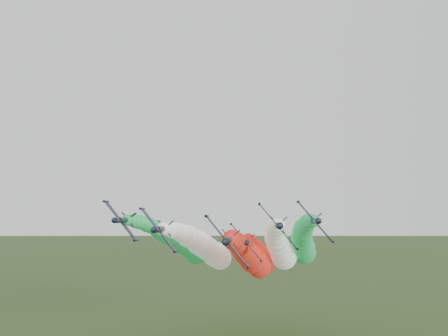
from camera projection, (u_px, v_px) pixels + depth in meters
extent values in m
cylinder|color=black|center=(228.00, 240.00, 70.60)|extent=(1.68, 9.77, 1.68)
cone|color=black|center=(225.00, 242.00, 64.89)|extent=(1.53, 1.95, 1.53)
cone|color=black|center=(230.00, 239.00, 75.87)|extent=(1.53, 0.98, 1.53)
ellipsoid|color=black|center=(229.00, 239.00, 68.45)|extent=(1.07, 2.04, 1.10)
cube|color=black|center=(227.00, 241.00, 70.38)|extent=(6.74, 2.06, 8.12)
cylinder|color=black|center=(207.00, 216.00, 71.06)|extent=(0.67, 2.82, 0.67)
cylinder|color=black|center=(248.00, 267.00, 69.69)|extent=(0.67, 2.82, 0.67)
cube|color=black|center=(235.00, 235.00, 74.71)|extent=(2.02, 1.63, 1.71)
cube|color=black|center=(230.00, 239.00, 74.69)|extent=(2.71, 1.19, 3.25)
sphere|color=red|center=(229.00, 239.00, 74.36)|extent=(2.32, 2.32, 2.32)
sphere|color=red|center=(230.00, 239.00, 77.67)|extent=(2.45, 2.45, 2.45)
sphere|color=red|center=(231.00, 239.00, 80.96)|extent=(3.36, 3.36, 3.36)
sphere|color=red|center=(233.00, 240.00, 84.24)|extent=(3.94, 3.94, 3.94)
sphere|color=red|center=(234.00, 240.00, 87.52)|extent=(3.73, 3.73, 3.73)
sphere|color=red|center=(235.00, 241.00, 90.78)|extent=(3.87, 3.87, 3.87)
sphere|color=red|center=(237.00, 242.00, 94.04)|extent=(4.33, 4.33, 4.33)
sphere|color=red|center=(238.00, 244.00, 97.30)|extent=(4.09, 4.09, 4.09)
sphere|color=red|center=(239.00, 245.00, 100.54)|extent=(4.94, 4.94, 4.94)
sphere|color=red|center=(241.00, 246.00, 103.78)|extent=(4.73, 4.73, 4.73)
sphere|color=red|center=(242.00, 248.00, 107.02)|extent=(5.42, 5.42, 5.42)
sphere|color=red|center=(244.00, 249.00, 110.24)|extent=(6.38, 6.38, 6.38)
sphere|color=red|center=(245.00, 251.00, 113.47)|extent=(6.82, 6.82, 6.82)
sphere|color=red|center=(247.00, 253.00, 116.68)|extent=(6.62, 6.62, 6.62)
sphere|color=red|center=(248.00, 254.00, 119.89)|extent=(7.23, 7.23, 7.23)
sphere|color=red|center=(250.00, 256.00, 123.10)|extent=(7.38, 7.38, 7.38)
sphere|color=red|center=(251.00, 258.00, 126.30)|extent=(7.52, 7.52, 7.52)
sphere|color=red|center=(253.00, 259.00, 129.50)|extent=(8.27, 8.27, 8.27)
sphere|color=red|center=(255.00, 261.00, 132.69)|extent=(7.43, 7.43, 7.43)
sphere|color=red|center=(256.00, 263.00, 135.87)|extent=(7.30, 7.30, 7.30)
sphere|color=red|center=(258.00, 264.00, 139.05)|extent=(7.75, 7.75, 7.75)
sphere|color=red|center=(259.00, 266.00, 142.23)|extent=(7.79, 7.79, 7.79)
cylinder|color=black|center=(160.00, 229.00, 83.42)|extent=(1.68, 9.77, 1.68)
cone|color=black|center=(153.00, 230.00, 77.72)|extent=(1.53, 1.95, 1.53)
cone|color=black|center=(165.00, 229.00, 88.70)|extent=(1.53, 0.98, 1.53)
ellipsoid|color=black|center=(159.00, 228.00, 81.28)|extent=(1.07, 2.04, 1.10)
cube|color=black|center=(159.00, 230.00, 83.20)|extent=(6.74, 2.06, 8.12)
cylinder|color=black|center=(142.00, 209.00, 83.89)|extent=(0.67, 2.82, 0.67)
cylinder|color=black|center=(176.00, 251.00, 82.52)|extent=(0.67, 2.82, 0.67)
cube|color=black|center=(169.00, 225.00, 87.54)|extent=(2.02, 1.63, 1.71)
cube|color=black|center=(165.00, 228.00, 87.51)|extent=(2.71, 1.19, 3.25)
sphere|color=white|center=(164.00, 229.00, 87.19)|extent=(2.81, 2.81, 2.81)
sphere|color=white|center=(167.00, 229.00, 90.49)|extent=(2.66, 2.66, 2.66)
sphere|color=white|center=(170.00, 229.00, 93.78)|extent=(3.37, 3.37, 3.37)
sphere|color=white|center=(173.00, 230.00, 97.07)|extent=(3.71, 3.71, 3.71)
sphere|color=white|center=(176.00, 231.00, 100.34)|extent=(3.61, 3.61, 3.61)
sphere|color=white|center=(179.00, 232.00, 103.61)|extent=(4.32, 4.32, 4.32)
sphere|color=white|center=(182.00, 233.00, 106.87)|extent=(4.45, 4.45, 4.45)
sphere|color=white|center=(185.00, 235.00, 110.12)|extent=(4.18, 4.18, 4.18)
sphere|color=white|center=(188.00, 236.00, 113.37)|extent=(5.68, 5.68, 5.68)
sphere|color=white|center=(191.00, 238.00, 116.61)|extent=(5.49, 5.49, 5.49)
sphere|color=white|center=(193.00, 239.00, 119.84)|extent=(5.76, 5.76, 5.76)
sphere|color=white|center=(196.00, 241.00, 123.07)|extent=(5.16, 5.16, 5.16)
sphere|color=white|center=(198.00, 242.00, 126.29)|extent=(6.93, 6.93, 6.93)
sphere|color=white|center=(201.00, 244.00, 129.51)|extent=(6.52, 6.52, 6.52)
sphere|color=white|center=(203.00, 246.00, 132.72)|extent=(7.22, 7.22, 7.22)
sphere|color=white|center=(206.00, 248.00, 135.92)|extent=(7.04, 7.04, 7.04)
sphere|color=white|center=(208.00, 249.00, 139.13)|extent=(7.42, 7.42, 7.42)
sphere|color=white|center=(211.00, 251.00, 142.32)|extent=(6.86, 6.86, 6.86)
sphere|color=white|center=(213.00, 253.00, 145.51)|extent=(7.03, 7.03, 7.03)
sphere|color=white|center=(215.00, 255.00, 148.70)|extent=(8.60, 8.60, 8.60)
sphere|color=white|center=(218.00, 256.00, 151.88)|extent=(8.14, 8.14, 8.14)
sphere|color=white|center=(220.00, 258.00, 155.05)|extent=(8.20, 8.20, 8.20)
cylinder|color=black|center=(278.00, 226.00, 79.73)|extent=(1.68, 9.77, 1.68)
cone|color=black|center=(280.00, 226.00, 74.02)|extent=(1.53, 1.95, 1.53)
cone|color=black|center=(277.00, 225.00, 85.00)|extent=(1.53, 0.98, 1.53)
ellipsoid|color=black|center=(281.00, 224.00, 77.58)|extent=(1.07, 2.04, 1.10)
cube|color=black|center=(278.00, 226.00, 79.51)|extent=(6.74, 2.06, 8.12)
cylinder|color=black|center=(259.00, 204.00, 80.19)|extent=(0.67, 2.82, 0.67)
cylinder|color=black|center=(297.00, 249.00, 78.82)|extent=(0.67, 2.82, 0.67)
cube|color=black|center=(282.00, 221.00, 83.84)|extent=(2.02, 1.63, 1.71)
cube|color=black|center=(278.00, 225.00, 83.82)|extent=(2.71, 1.19, 3.25)
sphere|color=white|center=(277.00, 225.00, 83.49)|extent=(2.76, 2.76, 2.76)
sphere|color=white|center=(276.00, 225.00, 86.80)|extent=(2.94, 2.94, 2.94)
sphere|color=white|center=(276.00, 226.00, 90.09)|extent=(3.05, 3.05, 3.05)
sphere|color=white|center=(275.00, 227.00, 93.37)|extent=(3.79, 3.79, 3.79)
sphere|color=white|center=(275.00, 228.00, 96.65)|extent=(4.08, 4.08, 4.08)
sphere|color=white|center=(275.00, 229.00, 99.91)|extent=(3.68, 3.68, 3.68)
sphere|color=white|center=(275.00, 231.00, 103.17)|extent=(4.17, 4.17, 4.17)
sphere|color=white|center=(275.00, 232.00, 106.42)|extent=(4.39, 4.39, 4.39)
sphere|color=white|center=(275.00, 234.00, 109.67)|extent=(5.29, 5.29, 5.29)
sphere|color=white|center=(276.00, 235.00, 112.91)|extent=(5.57, 5.57, 5.57)
sphere|color=white|center=(276.00, 237.00, 116.14)|extent=(4.86, 4.86, 4.86)
sphere|color=white|center=(276.00, 239.00, 119.37)|extent=(6.48, 6.48, 6.48)
sphere|color=white|center=(277.00, 240.00, 122.59)|extent=(5.98, 5.98, 5.98)
sphere|color=white|center=(278.00, 242.00, 125.81)|extent=(5.63, 5.63, 5.63)
sphere|color=white|center=(278.00, 244.00, 129.02)|extent=(6.97, 6.97, 6.97)
sphere|color=white|center=(279.00, 246.00, 132.23)|extent=(6.41, 6.41, 6.41)
sphere|color=white|center=(280.00, 248.00, 135.43)|extent=(7.14, 7.14, 7.14)
sphere|color=white|center=(280.00, 249.00, 138.63)|extent=(7.09, 7.09, 7.09)
sphere|color=white|center=(281.00, 251.00, 141.82)|extent=(6.89, 6.89, 6.89)
sphere|color=white|center=(282.00, 253.00, 145.00)|extent=(7.04, 7.04, 7.04)
sphere|color=white|center=(283.00, 255.00, 148.18)|extent=(8.43, 8.43, 8.43)
sphere|color=white|center=(284.00, 257.00, 151.36)|extent=(8.79, 8.79, 8.79)
cylinder|color=black|center=(122.00, 220.00, 91.31)|extent=(1.68, 9.77, 1.68)
cone|color=black|center=(113.00, 220.00, 85.61)|extent=(1.53, 1.95, 1.53)
cone|color=black|center=(129.00, 220.00, 96.59)|extent=(1.53, 0.98, 1.53)
ellipsoid|color=black|center=(120.00, 219.00, 89.17)|extent=(1.07, 2.04, 1.10)
cube|color=black|center=(121.00, 221.00, 91.09)|extent=(6.74, 2.06, 8.12)
cylinder|color=black|center=(106.00, 201.00, 91.78)|extent=(0.67, 2.82, 0.67)
cylinder|color=black|center=(136.00, 240.00, 90.41)|extent=(0.67, 2.82, 0.67)
cube|color=black|center=(132.00, 216.00, 95.43)|extent=(2.02, 1.63, 1.71)
cube|color=black|center=(128.00, 220.00, 95.41)|extent=(2.71, 1.19, 3.25)
sphere|color=green|center=(127.00, 220.00, 95.08)|extent=(2.47, 2.47, 2.47)
sphere|color=green|center=(131.00, 220.00, 98.38)|extent=(2.67, 2.67, 2.67)
sphere|color=green|center=(135.00, 221.00, 101.68)|extent=(3.27, 3.27, 3.27)
sphere|color=green|center=(139.00, 222.00, 104.96)|extent=(3.46, 3.46, 3.46)
sphere|color=green|center=(143.00, 223.00, 108.23)|extent=(3.45, 3.45, 3.45)
sphere|color=green|center=(147.00, 225.00, 111.50)|extent=(3.99, 3.99, 3.99)
sphere|color=green|center=(151.00, 226.00, 114.76)|extent=(3.99, 3.99, 3.99)
sphere|color=green|center=(154.00, 227.00, 118.01)|extent=(4.12, 4.12, 4.12)
sphere|color=green|center=(158.00, 229.00, 121.26)|extent=(4.86, 4.86, 4.86)
sphere|color=green|center=(161.00, 230.00, 124.50)|extent=(4.94, 4.94, 4.94)
sphere|color=green|center=(164.00, 232.00, 127.73)|extent=(6.19, 6.19, 6.19)
sphere|color=green|center=(167.00, 234.00, 130.96)|extent=(5.73, 5.73, 5.73)
sphere|color=green|center=(170.00, 236.00, 134.18)|extent=(6.42, 6.42, 6.42)
sphere|color=green|center=(173.00, 237.00, 137.40)|extent=(5.88, 5.88, 5.88)
sphere|color=green|center=(176.00, 239.00, 140.61)|extent=(6.95, 6.95, 6.95)
sphere|color=green|center=(179.00, 241.00, 143.82)|extent=(7.10, 7.10, 7.10)
sphere|color=green|center=(182.00, 243.00, 147.02)|extent=(7.63, 7.63, 7.63)
sphere|color=green|center=(185.00, 244.00, 150.21)|extent=(7.28, 7.28, 7.28)
sphere|color=green|center=(188.00, 246.00, 153.40)|extent=(7.03, 7.03, 7.03)
sphere|color=green|center=(191.00, 248.00, 156.59)|extent=(7.35, 7.35, 7.35)
sphere|color=green|center=(193.00, 250.00, 159.77)|extent=(8.45, 8.45, 8.45)
sphere|color=green|center=(196.00, 252.00, 162.94)|extent=(9.31, 9.31, 9.31)
cylinder|color=black|center=(315.00, 221.00, 89.13)|extent=(1.68, 9.77, 1.68)
cone|color=black|center=(319.00, 221.00, 83.43)|extent=(1.53, 1.95, 1.53)
cone|color=black|center=(312.00, 221.00, 94.41)|extent=(1.53, 0.98, 1.53)
ellipsoid|color=black|center=(318.00, 220.00, 86.99)|extent=(1.07, 2.04, 1.10)
cube|color=black|center=(315.00, 221.00, 88.92)|extent=(6.74, 2.06, 8.12)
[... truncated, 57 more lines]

